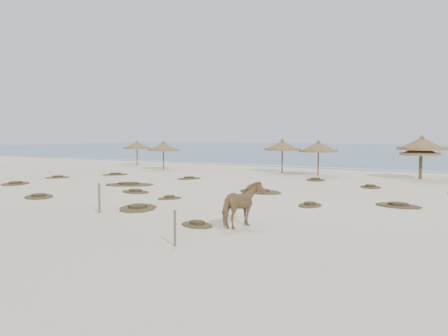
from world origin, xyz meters
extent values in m
plane|color=#F3E1C8|center=(0.00, 0.00, 0.00)|extent=(160.00, 160.00, 0.00)
cube|color=navy|center=(0.00, 75.00, 0.00)|extent=(200.00, 100.00, 0.01)
cube|color=white|center=(0.00, 26.00, 0.00)|extent=(70.00, 0.60, 0.01)
cylinder|color=brown|center=(-17.41, 20.05, 0.90)|extent=(0.10, 0.10, 1.80)
cylinder|color=olive|center=(-17.41, 20.05, 1.65)|extent=(2.66, 2.66, 0.15)
cone|color=olive|center=(-17.41, 20.05, 1.93)|extent=(2.57, 2.57, 0.64)
cone|color=olive|center=(-17.41, 20.05, 2.32)|extent=(0.31, 0.31, 0.19)
cylinder|color=brown|center=(-11.42, 16.65, 0.91)|extent=(0.10, 0.10, 1.83)
cylinder|color=olive|center=(-11.42, 16.65, 1.67)|extent=(3.35, 3.35, 0.16)
cone|color=olive|center=(-11.42, 16.65, 1.96)|extent=(3.24, 3.24, 0.65)
cone|color=olive|center=(-11.42, 16.65, 2.35)|extent=(0.31, 0.31, 0.19)
cylinder|color=brown|center=(-1.69, 19.21, 1.00)|extent=(0.11, 0.11, 1.99)
cylinder|color=olive|center=(-1.69, 19.21, 1.82)|extent=(3.32, 3.32, 0.17)
cone|color=olive|center=(-1.69, 19.21, 2.13)|extent=(3.21, 3.21, 0.71)
cone|color=olive|center=(-1.69, 19.21, 2.56)|extent=(0.34, 0.34, 0.21)
cylinder|color=brown|center=(1.75, 17.98, 0.98)|extent=(0.11, 0.11, 1.96)
cylinder|color=olive|center=(1.75, 17.98, 1.79)|extent=(3.19, 3.19, 0.17)
cone|color=olive|center=(1.75, 17.98, 2.10)|extent=(3.09, 3.09, 0.70)
cone|color=olive|center=(1.75, 17.98, 2.52)|extent=(0.34, 0.34, 0.21)
cylinder|color=brown|center=(8.55, 18.70, 0.92)|extent=(0.11, 0.11, 1.85)
cylinder|color=olive|center=(8.55, 18.70, 1.69)|extent=(3.23, 3.23, 0.16)
cone|color=olive|center=(8.55, 18.70, 1.98)|extent=(3.12, 3.12, 0.66)
cone|color=olive|center=(8.55, 18.70, 2.38)|extent=(0.32, 0.32, 0.19)
cylinder|color=brown|center=(8.60, 19.01, 1.12)|extent=(0.13, 0.13, 2.24)
cylinder|color=olive|center=(8.60, 19.01, 2.05)|extent=(3.41, 3.41, 0.19)
cone|color=olive|center=(8.60, 19.01, 2.40)|extent=(3.30, 3.30, 0.80)
cone|color=olive|center=(8.60, 19.01, 2.88)|extent=(0.38, 0.38, 0.23)
imported|color=#9B7946|center=(7.01, -2.10, 0.74)|extent=(0.89, 1.78, 1.47)
cylinder|color=brown|center=(0.85, -2.45, 0.57)|extent=(0.10, 0.10, 1.15)
cylinder|color=brown|center=(6.78, -5.40, 0.49)|extent=(0.08, 0.08, 0.98)
camera|label=1|loc=(15.00, -16.03, 3.06)|focal=40.00mm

